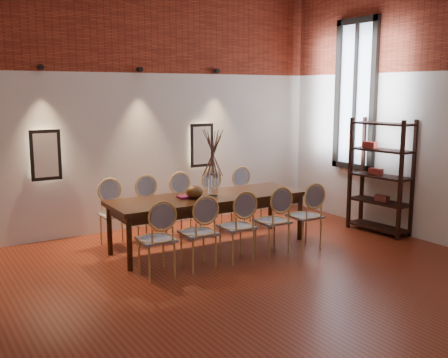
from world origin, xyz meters
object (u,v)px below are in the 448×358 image
chair_near_c (237,226)px  bowl (195,192)px  chair_near_e (305,216)px  chair_near_d (272,221)px  chair_far_b (152,210)px  chair_near_b (198,232)px  chair_near_a (156,239)px  chair_far_a (115,214)px  book (187,197)px  chair_far_e (248,198)px  shelving_rack (381,176)px  chair_far_d (218,201)px  dining_table (209,221)px  chair_far_c (186,205)px  vase (213,185)px

chair_near_c → bowl: size_ratio=3.92×
chair_near_e → bowl: size_ratio=3.92×
chair_near_d → chair_near_e: size_ratio=1.00×
chair_far_b → chair_near_c: bearing=111.1°
chair_near_c → chair_near_b: bearing=180.0°
chair_near_d → chair_near_a: bearing=180.0°
chair_far_a → book: bearing=139.5°
chair_near_e → bowl: bearing=153.8°
chair_near_c → bowl: (-0.25, 0.69, 0.37)m
chair_far_b → chair_far_e: same height
chair_far_e → bowl: bearing=29.4°
book → shelving_rack: (3.02, -0.77, 0.14)m
chair_near_d → chair_far_d: (0.03, 1.48, 0.00)m
chair_near_e → chair_far_b: size_ratio=1.00×
shelving_rack → chair_near_b: bearing=174.5°
chair_near_c → chair_far_a: size_ratio=1.00×
chair_near_d → shelving_rack: size_ratio=0.52×
chair_near_a → chair_far_a: size_ratio=1.00×
chair_near_c → chair_far_d: 1.59m
book → chair_near_a: bearing=-137.4°
book → shelving_rack: 3.12m
chair_far_a → bowl: 1.24m
chair_far_a → book: chair_far_a is taller
chair_far_b → bowl: bearing=111.5°
chair_near_b → chair_near_d: (1.14, -0.02, 0.00)m
chair_near_e → chair_far_d: same height
dining_table → chair_far_e: 1.36m
chair_near_a → chair_near_e: size_ratio=1.00×
chair_far_c → chair_far_e: (1.14, -0.02, 0.00)m
book → shelving_rack: bearing=-14.2°
chair_near_e → chair_far_c: 1.87m
bowl → chair_far_c: bearing=70.8°
chair_near_d → bowl: bearing=140.3°
chair_far_e → shelving_rack: 2.15m
chair_near_a → vase: bearing=31.6°
dining_table → chair_near_e: 1.36m
chair_far_a → book: 1.12m
chair_near_b → bowl: size_ratio=3.92×
chair_far_e → book: chair_far_e is taller
dining_table → vase: bearing=0.0°
vase → chair_far_d: bearing=54.3°
dining_table → chair_far_b: (-0.56, 0.75, 0.09)m
chair_far_d → bowl: (-0.85, -0.77, 0.37)m
chair_near_c → chair_far_c: (0.03, 1.48, 0.00)m
chair_near_a → chair_far_d: bearing=40.8°
bowl → vase: bearing=7.9°
shelving_rack → chair_far_c: bearing=145.8°
vase → chair_near_a: bearing=-149.4°
chair_far_a → chair_far_e: (2.29, -0.04, 0.00)m
chair_near_a → chair_far_e: bearing=32.9°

